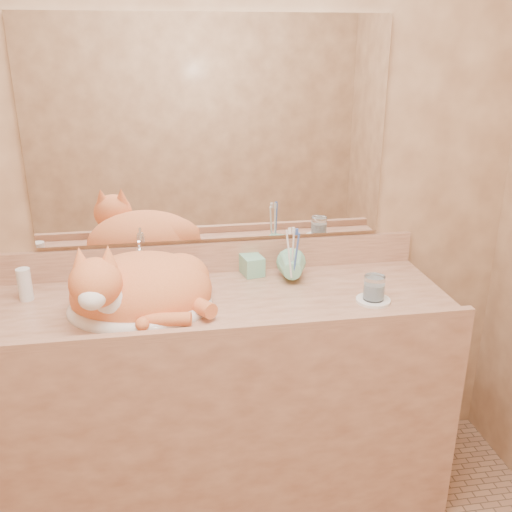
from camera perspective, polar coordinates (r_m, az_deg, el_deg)
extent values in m
cube|color=#8D6140|center=(2.14, -4.48, 8.54)|extent=(2.40, 0.02, 2.50)
cube|color=white|center=(2.10, -4.56, 12.21)|extent=(1.30, 0.02, 0.80)
imported|color=#79C19C|center=(2.14, 0.05, -0.21)|extent=(0.09, 0.09, 0.17)
imported|color=#79C19C|center=(2.09, 3.67, -1.70)|extent=(0.13, 0.13, 0.11)
cylinder|color=white|center=(2.02, 11.63, -4.36)|extent=(0.12, 0.12, 0.01)
cylinder|color=silver|center=(2.00, 11.73, -3.12)|extent=(0.07, 0.07, 0.09)
cylinder|color=silver|center=(2.13, -22.12, -2.65)|extent=(0.05, 0.05, 0.11)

